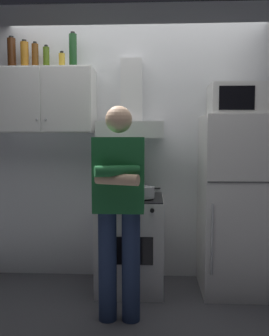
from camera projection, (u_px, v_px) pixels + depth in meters
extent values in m
plane|color=#4C4C51|center=(134.00, 299.00, 3.12)|extent=(7.00, 7.00, 0.00)
cube|color=white|center=(137.00, 143.00, 3.60)|extent=(4.80, 0.10, 2.70)
cube|color=white|center=(47.00, 101.00, 3.39)|extent=(0.90, 0.34, 0.60)
cube|color=white|center=(17.00, 99.00, 3.23)|extent=(0.43, 0.01, 0.58)
cube|color=white|center=(66.00, 99.00, 3.20)|extent=(0.43, 0.01, 0.58)
sphere|color=#B2B2B7|center=(37.00, 119.00, 3.22)|extent=(0.02, 0.02, 0.02)
sphere|color=#B2B2B7|center=(46.00, 119.00, 3.22)|extent=(0.02, 0.02, 0.02)
cube|color=white|center=(130.00, 243.00, 3.33)|extent=(0.60, 0.60, 0.85)
cube|color=black|center=(130.00, 197.00, 3.30)|extent=(0.59, 0.59, 0.01)
cube|color=black|center=(128.00, 251.00, 3.03)|extent=(0.42, 0.01, 0.24)
cylinder|color=black|center=(115.00, 198.00, 3.18)|extent=(0.16, 0.16, 0.01)
cylinder|color=black|center=(144.00, 198.00, 3.17)|extent=(0.16, 0.16, 0.01)
cylinder|color=black|center=(118.00, 194.00, 3.42)|extent=(0.16, 0.16, 0.01)
cylinder|color=black|center=(145.00, 194.00, 3.41)|extent=(0.16, 0.16, 0.01)
cylinder|color=black|center=(104.00, 210.00, 3.00)|extent=(0.04, 0.02, 0.04)
cylinder|color=black|center=(120.00, 210.00, 3.00)|extent=(0.04, 0.02, 0.04)
cylinder|color=black|center=(137.00, 210.00, 2.99)|extent=(0.04, 0.02, 0.04)
cylinder|color=black|center=(152.00, 211.00, 2.98)|extent=(0.04, 0.02, 0.04)
cube|color=white|center=(131.00, 130.00, 3.33)|extent=(0.60, 0.44, 0.15)
cube|color=white|center=(132.00, 91.00, 3.43)|extent=(0.20, 0.16, 0.60)
cube|color=white|center=(235.00, 204.00, 3.26)|extent=(0.60, 0.60, 1.60)
cube|color=#4C4C4C|center=(244.00, 182.00, 2.93)|extent=(0.59, 0.01, 0.01)
cylinder|color=silver|center=(212.00, 240.00, 2.98)|extent=(0.02, 0.02, 0.60)
cube|color=silver|center=(237.00, 100.00, 3.20)|extent=(0.48, 0.36, 0.28)
cube|color=black|center=(237.00, 98.00, 3.02)|extent=(0.30, 0.01, 0.20)
cylinder|color=navy|center=(108.00, 266.00, 2.74)|extent=(0.14, 0.14, 0.85)
cylinder|color=navy|center=(131.00, 266.00, 2.74)|extent=(0.14, 0.14, 0.85)
cube|color=#1E6633|center=(119.00, 175.00, 2.68)|extent=(0.38, 0.20, 0.56)
cylinder|color=#1E6633|center=(117.00, 171.00, 2.54)|extent=(0.33, 0.17, 0.08)
cylinder|color=#DBAD89|center=(117.00, 179.00, 2.54)|extent=(0.33, 0.17, 0.08)
sphere|color=#DBAD89|center=(119.00, 119.00, 2.65)|extent=(0.20, 0.20, 0.20)
cylinder|color=#B7BABF|center=(144.00, 192.00, 3.17)|extent=(0.18, 0.18, 0.10)
cylinder|color=black|center=(131.00, 188.00, 3.17)|extent=(0.05, 0.01, 0.01)
cylinder|color=black|center=(157.00, 188.00, 3.16)|extent=(0.05, 0.01, 0.01)
cylinder|color=#4C6B19|center=(46.00, 58.00, 3.39)|extent=(0.06, 0.06, 0.21)
cylinder|color=black|center=(46.00, 46.00, 3.39)|extent=(0.03, 0.03, 0.02)
cylinder|color=#19471E|center=(73.00, 52.00, 3.36)|extent=(0.07, 0.07, 0.32)
cylinder|color=black|center=(73.00, 33.00, 3.35)|extent=(0.04, 0.04, 0.02)
cylinder|color=#B7721E|center=(25.00, 56.00, 3.37)|extent=(0.08, 0.08, 0.25)
cylinder|color=black|center=(24.00, 41.00, 3.36)|extent=(0.04, 0.04, 0.02)
cylinder|color=#47230F|center=(12.00, 54.00, 3.39)|extent=(0.08, 0.08, 0.29)
cylinder|color=black|center=(11.00, 37.00, 3.38)|extent=(0.04, 0.04, 0.02)
cylinder|color=gold|center=(62.00, 61.00, 3.32)|extent=(0.06, 0.06, 0.13)
cylinder|color=black|center=(62.00, 52.00, 3.31)|extent=(0.03, 0.03, 0.02)
cylinder|color=brown|center=(35.00, 57.00, 3.39)|extent=(0.06, 0.06, 0.24)
cylinder|color=black|center=(35.00, 43.00, 3.38)|extent=(0.03, 0.03, 0.02)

